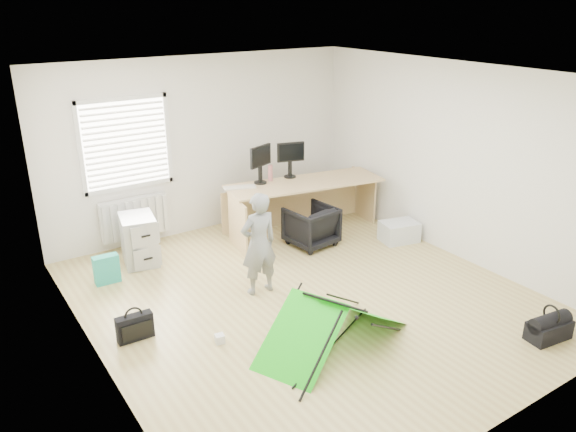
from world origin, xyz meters
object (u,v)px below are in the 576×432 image
office_chair (311,226)px  duffel_bag (549,330)px  desk (305,207)px  monitor_left (260,170)px  kite (334,324)px  person (259,244)px  laptop_bag (135,327)px  filing_cabinet (139,240)px  storage_crate (399,232)px  thermos (270,173)px  monitor_right (290,164)px

office_chair → duffel_bag: 3.53m
desk → monitor_left: size_ratio=5.38×
kite → duffel_bag: 2.36m
monitor_left → office_chair: bearing=-84.8°
person → laptop_bag: person is taller
filing_cabinet → monitor_left: (1.95, -0.05, 0.70)m
filing_cabinet → storage_crate: 3.83m
office_chair → storage_crate: office_chair is taller
monitor_left → laptop_bag: 3.32m
person → desk: bearing=-139.6°
desk → laptop_bag: desk is taller
duffel_bag → filing_cabinet: bearing=132.4°
office_chair → storage_crate: (1.20, -0.63, -0.15)m
office_chair → monitor_left: bearing=-70.4°
storage_crate → duffel_bag: bearing=-100.5°
filing_cabinet → person: bearing=-48.9°
thermos → storage_crate: 2.16m
monitor_right → thermos: bearing=-166.0°
monitor_left → laptop_bag: size_ratio=1.14×
duffel_bag → desk: bearing=104.3°
thermos → kite: thermos is taller
thermos → storage_crate: bearing=-46.0°
duffel_bag → kite: bearing=156.8°
monitor_left → monitor_right: monitor_left is taller
duffel_bag → laptop_bag: bearing=153.7°
storage_crate → thermos: bearing=134.0°
monitor_left → thermos: monitor_left is taller
person → storage_crate: size_ratio=2.43×
laptop_bag → duffel_bag: laptop_bag is taller
person → laptop_bag: 1.75m
thermos → kite: size_ratio=0.15×
desk → filing_cabinet: desk is taller
monitor_right → storage_crate: (1.04, -1.43, -0.88)m
monitor_right → office_chair: (-0.16, -0.80, -0.73)m
laptop_bag → duffel_bag: size_ratio=0.80×
monitor_left → laptop_bag: bearing=-167.3°
storage_crate → monitor_right: bearing=126.0°
kite → laptop_bag: 2.14m
monitor_right → person: bearing=-118.0°
thermos → person: bearing=-126.3°
monitor_right → monitor_left: bearing=-163.9°
monitor_right → kite: 3.49m
desk → thermos: thermos is taller
storage_crate → duffel_bag: 2.87m
thermos → desk: bearing=-40.7°
desk → filing_cabinet: size_ratio=3.52×
filing_cabinet → monitor_left: monitor_left is taller
filing_cabinet → office_chair: filing_cabinet is taller
person → kite: bearing=93.4°
filing_cabinet → kite: (0.99, -3.10, -0.08)m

